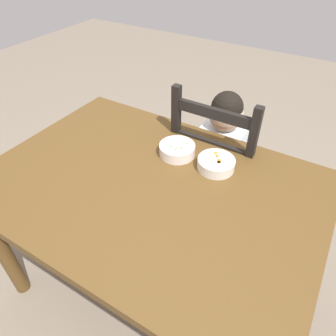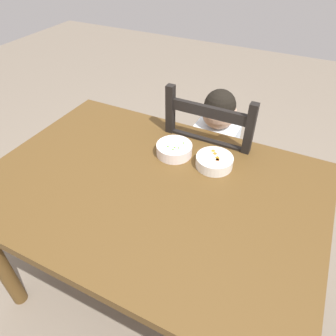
{
  "view_description": "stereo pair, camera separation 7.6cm",
  "coord_description": "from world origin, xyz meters",
  "px_view_note": "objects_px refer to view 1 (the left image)",
  "views": [
    {
      "loc": [
        0.53,
        -0.74,
        1.58
      ],
      "look_at": [
        0.05,
        0.07,
        0.79
      ],
      "focal_mm": 33.01,
      "sensor_mm": 36.0,
      "label": 1
    },
    {
      "loc": [
        0.47,
        -0.78,
        1.58
      ],
      "look_at": [
        0.05,
        0.07,
        0.79
      ],
      "focal_mm": 33.01,
      "sensor_mm": 36.0,
      "label": 2
    }
  ],
  "objects_px": {
    "dining_table": "(150,200)",
    "child_figure": "(220,151)",
    "dining_chair": "(216,174)",
    "bowl_of_peas": "(177,149)",
    "bowl_of_carrots": "(216,163)",
    "spoon": "(205,163)"
  },
  "relations": [
    {
      "from": "dining_table",
      "to": "child_figure",
      "type": "height_order",
      "value": "child_figure"
    },
    {
      "from": "dining_chair",
      "to": "child_figure",
      "type": "relative_size",
      "value": 1.06
    },
    {
      "from": "child_figure",
      "to": "bowl_of_peas",
      "type": "relative_size",
      "value": 5.89
    },
    {
      "from": "child_figure",
      "to": "bowl_of_carrots",
      "type": "distance_m",
      "value": 0.35
    },
    {
      "from": "dining_table",
      "to": "bowl_of_carrots",
      "type": "distance_m",
      "value": 0.32
    },
    {
      "from": "spoon",
      "to": "bowl_of_peas",
      "type": "bearing_deg",
      "value": -178.08
    },
    {
      "from": "child_figure",
      "to": "bowl_of_peas",
      "type": "height_order",
      "value": "child_figure"
    },
    {
      "from": "dining_chair",
      "to": "bowl_of_peas",
      "type": "relative_size",
      "value": 6.21
    },
    {
      "from": "bowl_of_carrots",
      "to": "spoon",
      "type": "xyz_separation_m",
      "value": [
        -0.05,
        0.0,
        -0.02
      ]
    },
    {
      "from": "dining_chair",
      "to": "spoon",
      "type": "height_order",
      "value": "dining_chair"
    },
    {
      "from": "bowl_of_peas",
      "to": "spoon",
      "type": "relative_size",
      "value": 1.33
    },
    {
      "from": "dining_table",
      "to": "child_figure",
      "type": "relative_size",
      "value": 1.44
    },
    {
      "from": "child_figure",
      "to": "dining_table",
      "type": "bearing_deg",
      "value": -100.19
    },
    {
      "from": "dining_chair",
      "to": "bowl_of_carrots",
      "type": "relative_size",
      "value": 6.29
    },
    {
      "from": "dining_table",
      "to": "spoon",
      "type": "bearing_deg",
      "value": 58.82
    },
    {
      "from": "dining_chair",
      "to": "bowl_of_carrots",
      "type": "xyz_separation_m",
      "value": [
        0.1,
        -0.29,
        0.32
      ]
    },
    {
      "from": "bowl_of_peas",
      "to": "dining_chair",
      "type": "bearing_deg",
      "value": 72.11
    },
    {
      "from": "child_figure",
      "to": "dining_chair",
      "type": "bearing_deg",
      "value": 110.14
    },
    {
      "from": "spoon",
      "to": "bowl_of_carrots",
      "type": "bearing_deg",
      "value": -5.13
    },
    {
      "from": "bowl_of_peas",
      "to": "bowl_of_carrots",
      "type": "relative_size",
      "value": 1.01
    },
    {
      "from": "child_figure",
      "to": "spoon",
      "type": "xyz_separation_m",
      "value": [
        0.04,
        -0.29,
        0.13
      ]
    },
    {
      "from": "dining_table",
      "to": "child_figure",
      "type": "bearing_deg",
      "value": 79.81
    }
  ]
}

